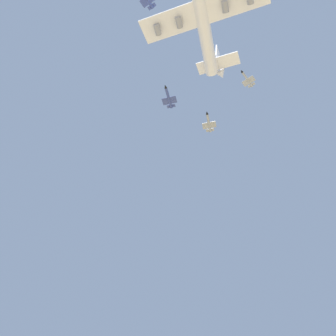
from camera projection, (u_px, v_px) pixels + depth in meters
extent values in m
cylinder|color=white|center=(201.00, 7.00, 152.12)|extent=(48.93, 55.94, 6.40)
cone|color=white|center=(221.00, 74.00, 176.34)|extent=(7.41, 7.59, 5.76)
cube|color=white|center=(202.00, 12.00, 152.78)|extent=(49.14, 52.08, 8.22)
cylinder|color=gray|center=(157.00, 30.00, 158.81)|extent=(5.52, 5.75, 3.00)
cylinder|color=gray|center=(179.00, 22.00, 155.05)|extent=(5.52, 5.75, 3.00)
cylinder|color=gray|center=(225.00, 6.00, 147.53)|extent=(5.52, 5.75, 3.00)
cube|color=white|center=(218.00, 56.00, 177.24)|extent=(7.24, 6.87, 10.41)
cube|color=white|center=(218.00, 63.00, 172.24)|extent=(19.96, 20.88, 3.32)
cube|color=#38478C|center=(148.00, 0.00, 180.59)|extent=(7.82, 9.13, 0.24)
cube|color=#38478C|center=(152.00, 5.00, 184.45)|extent=(2.18, 1.38, 2.60)
cube|color=#38478C|center=(152.00, 6.00, 183.20)|extent=(4.14, 5.16, 0.20)
cylinder|color=#999EA3|center=(209.00, 123.00, 195.33)|extent=(9.41, 11.00, 1.50)
cone|color=black|center=(207.00, 113.00, 190.21)|extent=(2.43, 2.50, 1.50)
cube|color=#999EA3|center=(209.00, 125.00, 196.21)|extent=(8.98, 8.48, 0.24)
cube|color=#999EA3|center=(210.00, 128.00, 200.47)|extent=(1.68, 1.98, 2.60)
cube|color=#999EA3|center=(210.00, 130.00, 199.22)|extent=(4.98, 4.59, 0.20)
cylinder|color=#38478C|center=(169.00, 98.00, 183.47)|extent=(9.54, 10.89, 1.50)
cone|color=black|center=(165.00, 86.00, 178.37)|extent=(2.44, 2.50, 1.50)
cube|color=#38478C|center=(169.00, 101.00, 184.35)|extent=(8.95, 8.53, 0.24)
cube|color=#38478C|center=(171.00, 104.00, 188.60)|extent=(1.70, 1.96, 2.60)
cube|color=#38478C|center=(171.00, 106.00, 187.35)|extent=(4.96, 4.63, 0.20)
cylinder|color=#999EA3|center=(247.00, 79.00, 215.55)|extent=(12.42, 6.84, 1.50)
cone|color=black|center=(242.00, 71.00, 211.46)|extent=(2.45, 2.20, 1.50)
cube|color=#999EA3|center=(249.00, 81.00, 216.23)|extent=(7.36, 9.11, 0.24)
cube|color=#999EA3|center=(251.00, 84.00, 219.94)|extent=(2.26, 1.19, 2.60)
cube|color=#999EA3|center=(252.00, 85.00, 218.69)|extent=(3.84, 5.20, 0.20)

